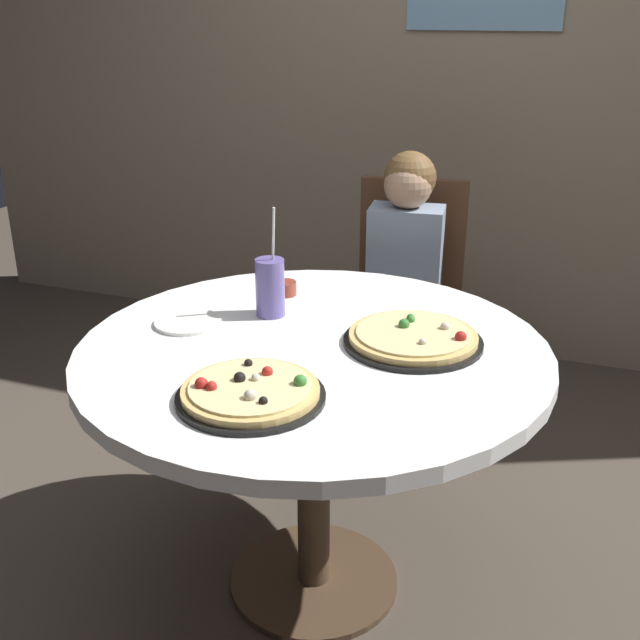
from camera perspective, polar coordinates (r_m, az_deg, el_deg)
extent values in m
plane|color=#4C4238|center=(2.33, -0.45, -18.96)|extent=(8.00, 8.00, 0.00)
cube|color=gray|center=(3.56, 10.97, 20.53)|extent=(5.20, 0.12, 2.90)
cylinder|color=white|center=(1.93, -0.52, -2.45)|extent=(1.19, 1.19, 0.04)
cylinder|color=#4C3826|center=(2.11, -0.48, -11.49)|extent=(0.09, 0.09, 0.69)
cylinder|color=#4C3826|center=(2.33, -0.45, -18.77)|extent=(0.48, 0.48, 0.02)
cube|color=brown|center=(2.88, 6.23, -0.46)|extent=(0.45, 0.45, 0.04)
cube|color=brown|center=(2.96, 6.88, 5.51)|extent=(0.40, 0.09, 0.52)
cylinder|color=brown|center=(2.85, 2.20, -5.64)|extent=(0.04, 0.04, 0.41)
cylinder|color=brown|center=(2.81, 9.06, -6.31)|extent=(0.04, 0.04, 0.41)
cylinder|color=brown|center=(3.15, 3.38, -2.80)|extent=(0.04, 0.04, 0.41)
cylinder|color=brown|center=(3.11, 9.56, -3.36)|extent=(0.04, 0.04, 0.41)
cube|color=#3F4766|center=(2.82, 5.60, -5.52)|extent=(0.28, 0.35, 0.45)
cube|color=#8C9EB7|center=(2.78, 6.33, 3.96)|extent=(0.28, 0.19, 0.44)
sphere|color=tan|center=(2.70, 6.60, 10.02)|extent=(0.17, 0.17, 0.17)
sphere|color=brown|center=(2.71, 6.67, 10.52)|extent=(0.18, 0.18, 0.18)
cylinder|color=black|center=(1.94, 6.95, -1.62)|extent=(0.35, 0.35, 0.01)
cylinder|color=#D8B266|center=(1.94, 6.97, -1.24)|extent=(0.32, 0.32, 0.02)
cylinder|color=beige|center=(1.93, 6.98, -0.94)|extent=(0.29, 0.29, 0.01)
sphere|color=#B2231E|center=(1.90, 10.46, -1.24)|extent=(0.03, 0.03, 0.03)
sphere|color=#387F33|center=(2.00, 6.78, 0.17)|extent=(0.02, 0.02, 0.02)
sphere|color=beige|center=(1.96, 9.33, -0.50)|extent=(0.02, 0.02, 0.02)
sphere|color=#387F33|center=(1.96, 6.29, -0.32)|extent=(0.03, 0.03, 0.03)
sphere|color=beige|center=(1.86, 7.68, -1.64)|extent=(0.02, 0.02, 0.02)
sphere|color=#387F33|center=(1.99, 6.81, 0.01)|extent=(0.02, 0.02, 0.02)
cylinder|color=black|center=(1.67, -5.19, -5.71)|extent=(0.33, 0.33, 0.01)
cylinder|color=#D8B266|center=(1.66, -5.21, -5.29)|extent=(0.30, 0.30, 0.02)
cylinder|color=beige|center=(1.66, -5.22, -4.95)|extent=(0.27, 0.27, 0.01)
sphere|color=black|center=(1.58, -4.27, -6.05)|extent=(0.02, 0.02, 0.02)
sphere|color=#B2231E|center=(1.66, -8.85, -4.74)|extent=(0.03, 0.03, 0.03)
sphere|color=beige|center=(1.60, -5.17, -5.66)|extent=(0.03, 0.03, 0.03)
sphere|color=#B2231E|center=(1.70, -3.95, -3.87)|extent=(0.03, 0.03, 0.03)
sphere|color=beige|center=(1.68, -4.81, -4.34)|extent=(0.02, 0.02, 0.02)
sphere|color=#387F33|center=(1.65, -1.49, -4.60)|extent=(0.03, 0.03, 0.03)
sphere|color=black|center=(1.68, -6.02, -4.32)|extent=(0.03, 0.03, 0.03)
sphere|color=black|center=(1.75, -5.37, -3.23)|extent=(0.02, 0.02, 0.02)
sphere|color=#B2231E|center=(1.65, -8.11, -4.95)|extent=(0.02, 0.02, 0.02)
cylinder|color=#6659A5|center=(2.09, -3.75, 2.43)|extent=(0.08, 0.08, 0.16)
cylinder|color=white|center=(2.05, -3.52, 5.50)|extent=(0.03, 0.03, 0.22)
cylinder|color=brown|center=(2.26, -2.66, 2.39)|extent=(0.07, 0.07, 0.04)
cylinder|color=white|center=(2.08, -9.83, -0.16)|extent=(0.18, 0.18, 0.01)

